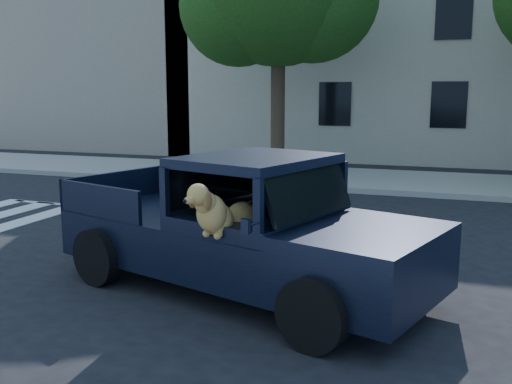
{
  "coord_description": "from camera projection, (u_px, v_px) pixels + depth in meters",
  "views": [
    {
      "loc": [
        1.38,
        -7.59,
        2.65
      ],
      "look_at": [
        -0.92,
        -1.1,
        1.43
      ],
      "focal_mm": 40.0,
      "sensor_mm": 36.0,
      "label": 1
    }
  ],
  "objects": [
    {
      "name": "ground",
      "position": [
        345.0,
        284.0,
        7.95
      ],
      "size": [
        120.0,
        120.0,
        0.0
      ],
      "primitive_type": "plane",
      "color": "black",
      "rests_on": "ground"
    },
    {
      "name": "far_sidewalk",
      "position": [
        405.0,
        182.0,
        16.48
      ],
      "size": [
        60.0,
        4.0,
        0.15
      ],
      "primitive_type": "cube",
      "color": "gray",
      "rests_on": "ground"
    },
    {
      "name": "lane_stripes",
      "position": [
        488.0,
        238.0,
        10.45
      ],
      "size": [
        21.6,
        0.14,
        0.01
      ],
      "primitive_type": null,
      "color": "silver",
      "rests_on": "ground"
    },
    {
      "name": "building_main",
      "position": [
        510.0,
        42.0,
        21.5
      ],
      "size": [
        26.0,
        6.0,
        9.0
      ],
      "primitive_type": "cube",
      "color": "#BFB99D",
      "rests_on": "ground"
    },
    {
      "name": "building_left",
      "position": [
        104.0,
        63.0,
        27.52
      ],
      "size": [
        12.0,
        6.0,
        8.0
      ],
      "primitive_type": "cube",
      "color": "tan",
      "rests_on": "ground"
    },
    {
      "name": "pickup_truck",
      "position": [
        235.0,
        245.0,
        7.65
      ],
      "size": [
        5.51,
        3.44,
        1.84
      ],
      "rotation": [
        0.0,
        0.0,
        -0.3
      ],
      "color": "black",
      "rests_on": "ground"
    }
  ]
}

